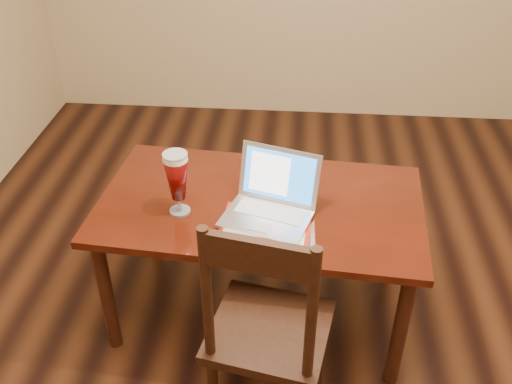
{
  "coord_description": "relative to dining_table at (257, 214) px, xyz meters",
  "views": [
    {
      "loc": [
        -0.23,
        -1.85,
        2.16
      ],
      "look_at": [
        -0.39,
        0.09,
        0.82
      ],
      "focal_mm": 40.0,
      "sensor_mm": 36.0,
      "label": 1
    }
  ],
  "objects": [
    {
      "name": "ground",
      "position": [
        0.4,
        -0.21,
        -0.61
      ],
      "size": [
        5.0,
        5.0,
        0.0
      ],
      "primitive_type": "plane",
      "color": "black",
      "rests_on": "ground"
    },
    {
      "name": "dining_table",
      "position": [
        0.0,
        0.0,
        0.0
      ],
      "size": [
        1.5,
        0.92,
        0.97
      ],
      "rotation": [
        0.0,
        0.0,
        -0.08
      ],
      "color": "#441209",
      "rests_on": "ground"
    },
    {
      "name": "dining_chair",
      "position": [
        0.09,
        -0.59,
        -0.11
      ],
      "size": [
        0.52,
        0.51,
        1.06
      ],
      "rotation": [
        0.0,
        0.0,
        -0.19
      ],
      "color": "black",
      "rests_on": "ground"
    }
  ]
}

